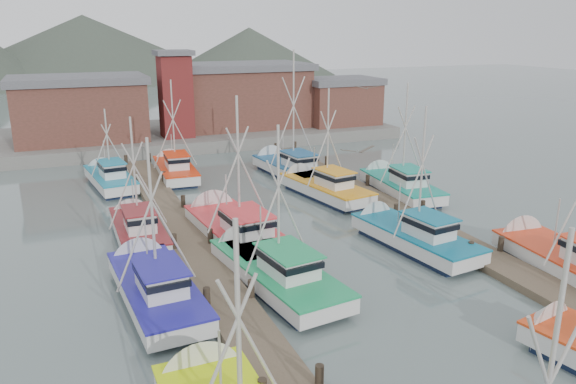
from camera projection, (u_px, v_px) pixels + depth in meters
name	position (u px, v px, depth m)	size (l,w,h in m)	color
ground	(349.00, 267.00, 28.86)	(260.00, 260.00, 0.00)	#556665
dock_left	(197.00, 255.00, 29.84)	(2.30, 46.00, 1.50)	#4C3E2F
dock_right	(418.00, 222.00, 34.95)	(2.30, 46.00, 1.50)	#4C3E2F
quay	(189.00, 134.00, 61.54)	(44.00, 16.00, 1.20)	slate
shed_left	(80.00, 108.00, 54.70)	(12.72, 8.48, 6.20)	brown
shed_center	(240.00, 94.00, 62.58)	(14.84, 9.54, 6.90)	brown
shed_right	(340.00, 101.00, 64.17)	(8.48, 6.36, 5.20)	brown
lookout_tower	(175.00, 93.00, 55.87)	(3.60, 3.60, 8.50)	maroon
distant_hills	(55.00, 80.00, 133.03)	(175.00, 140.00, 42.00)	#3E493C
boat_4	(271.00, 269.00, 26.94)	(4.22, 9.94, 8.64)	#0F1A35
boat_5	(409.00, 235.00, 31.40)	(3.79, 9.04, 8.69)	#0F1A35
boat_6	(154.00, 286.00, 25.21)	(3.49, 9.30, 8.33)	#0F1A35
boat_7	(568.00, 261.00, 27.88)	(4.47, 9.84, 11.17)	#0F1A35
boat_8	(235.00, 229.00, 32.27)	(4.15, 10.65, 9.39)	#0F1A35
boat_9	(321.00, 187.00, 40.89)	(4.14, 9.20, 8.61)	#0F1A35
boat_10	(137.00, 229.00, 32.38)	(3.23, 8.08, 7.87)	#0F1A35
boat_11	(397.00, 184.00, 41.56)	(3.64, 9.10, 8.94)	#0F1A35
boat_12	(175.00, 169.00, 46.14)	(3.47, 8.65, 8.66)	#0F1A35
boat_13	(289.00, 167.00, 46.58)	(4.38, 9.89, 11.09)	#0F1A35
boat_14	(109.00, 178.00, 43.38)	(3.47, 8.46, 6.73)	#0F1A35
gull_near	(358.00, 150.00, 21.31)	(1.55, 0.66, 0.24)	slate
gull_far	(368.00, 88.00, 30.95)	(1.49, 0.65, 0.24)	slate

